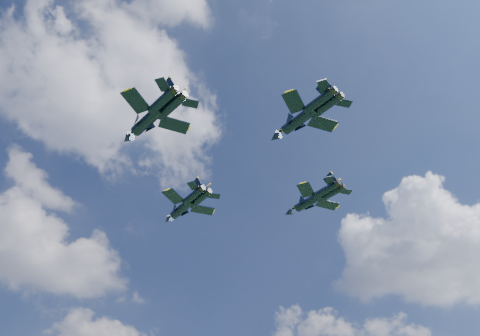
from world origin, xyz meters
name	(u,v)px	position (x,y,z in m)	size (l,w,h in m)	color
jet_lead	(181,209)	(-4.32, 22.41, 65.71)	(12.02, 16.13, 3.80)	black
jet_left	(146,122)	(-17.90, 2.21, 66.46)	(12.69, 17.38, 4.10)	black
jet_right	(307,202)	(17.59, 8.52, 64.86)	(11.18, 15.37, 3.63)	black
jet_slot	(297,121)	(4.35, -10.10, 64.75)	(11.59, 15.77, 3.71)	black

